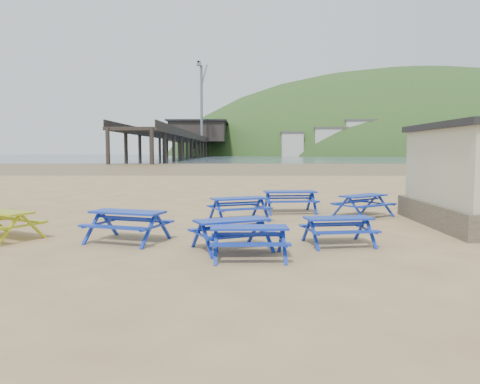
{
  "coord_description": "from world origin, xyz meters",
  "views": [
    {
      "loc": [
        1.22,
        -13.27,
        2.31
      ],
      "look_at": [
        1.07,
        1.5,
        1.0
      ],
      "focal_mm": 35.0,
      "sensor_mm": 36.0,
      "label": 1
    }
  ],
  "objects": [
    {
      "name": "ground",
      "position": [
        0.0,
        0.0,
        0.0
      ],
      "size": [
        400.0,
        400.0,
        0.0
      ],
      "primitive_type": "plane",
      "color": "tan",
      "rests_on": "ground"
    },
    {
      "name": "wet_sand",
      "position": [
        0.0,
        55.0,
        0.0
      ],
      "size": [
        400.0,
        400.0,
        0.0
      ],
      "primitive_type": "plane",
      "color": "olive",
      "rests_on": "ground"
    },
    {
      "name": "sea",
      "position": [
        0.0,
        170.0,
        0.01
      ],
      "size": [
        400.0,
        400.0,
        0.0
      ],
      "primitive_type": "plane",
      "color": "#485A66",
      "rests_on": "ground"
    },
    {
      "name": "picnic_table_blue_a",
      "position": [
        1.03,
        2.1,
        0.38
      ],
      "size": [
        2.22,
        2.02,
        0.76
      ],
      "rotation": [
        0.0,
        0.0,
        0.38
      ],
      "color": "#1D1DB9",
      "rests_on": "ground"
    },
    {
      "name": "picnic_table_blue_b",
      "position": [
        2.91,
        4.1,
        0.41
      ],
      "size": [
        2.06,
        1.72,
        0.81
      ],
      "rotation": [
        0.0,
        0.0,
        0.09
      ],
      "color": "#1D1DB9",
      "rests_on": "ground"
    },
    {
      "name": "picnic_table_blue_c",
      "position": [
        5.4,
        3.1,
        0.38
      ],
      "size": [
        2.32,
        2.25,
        0.76
      ],
      "rotation": [
        0.0,
        0.0,
        0.64
      ],
      "color": "#1D1DB9",
      "rests_on": "ground"
    },
    {
      "name": "picnic_table_blue_d",
      "position": [
        1.32,
        -3.38,
        0.35
      ],
      "size": [
        1.7,
        1.39,
        0.69
      ],
      "rotation": [
        0.0,
        0.0,
        0.04
      ],
      "color": "#1D1DB9",
      "rests_on": "ground"
    },
    {
      "name": "picnic_table_blue_e",
      "position": [
        0.93,
        -2.52,
        0.36
      ],
      "size": [
        2.14,
        1.98,
        0.72
      ],
      "rotation": [
        0.0,
        0.0,
        0.43
      ],
      "color": "#1D1DB9",
      "rests_on": "ground"
    },
    {
      "name": "picnic_table_blue_f",
      "position": [
        3.52,
        -1.92,
        0.34
      ],
      "size": [
        1.82,
        1.56,
        0.68
      ],
      "rotation": [
        0.0,
        0.0,
        0.16
      ],
      "color": "#1D1DB9",
      "rests_on": "ground"
    },
    {
      "name": "picnic_table_yellow",
      "position": [
        -5.09,
        -1.32,
        0.37
      ],
      "size": [
        2.25,
        2.12,
        0.75
      ],
      "rotation": [
        0.0,
        0.0,
        -0.5
      ],
      "color": "#99B516",
      "rests_on": "ground"
    },
    {
      "name": "pier",
      "position": [
        -17.99,
        178.23,
        5.46
      ],
      "size": [
        24.0,
        220.0,
        39.29
      ],
      "color": "black",
      "rests_on": "ground"
    },
    {
      "name": "headland_town",
      "position": [
        90.0,
        229.68,
        -9.91
      ],
      "size": [
        264.0,
        144.0,
        108.0
      ],
      "color": "#2D4C1E",
      "rests_on": "ground"
    },
    {
      "name": "picnic_table_blue_g",
      "position": [
        -1.75,
        -1.56,
        0.39
      ],
      "size": [
        2.25,
        2.02,
        0.78
      ],
      "rotation": [
        0.0,
        0.0,
        -0.32
      ],
      "color": "#1D1DB9",
      "rests_on": "ground"
    }
  ]
}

